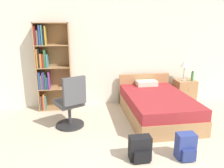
{
  "coord_description": "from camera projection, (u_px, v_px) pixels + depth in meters",
  "views": [
    {
      "loc": [
        -0.93,
        -2.18,
        1.98
      ],
      "look_at": [
        -0.26,
        1.98,
        0.84
      ],
      "focal_mm": 35.0,
      "sensor_mm": 36.0,
      "label": 1
    }
  ],
  "objects": [
    {
      "name": "wall_back",
      "position": [
        115.0,
        53.0,
        5.48
      ],
      "size": [
        9.0,
        0.06,
        2.6
      ],
      "color": "silver",
      "rests_on": "ground_plane"
    },
    {
      "name": "bookshelf",
      "position": [
        49.0,
        67.0,
        5.08
      ],
      "size": [
        0.78,
        0.31,
        2.04
      ],
      "color": "#AD7F51",
      "rests_on": "ground_plane"
    },
    {
      "name": "bed",
      "position": [
        156.0,
        105.0,
        4.83
      ],
      "size": [
        1.3,
        2.05,
        0.78
      ],
      "color": "#AD7F51",
      "rests_on": "ground_plane"
    },
    {
      "name": "office_chair",
      "position": [
        71.0,
        105.0,
        4.26
      ],
      "size": [
        0.66,
        0.71,
        1.07
      ],
      "color": "#232326",
      "rests_on": "ground_plane"
    },
    {
      "name": "nightstand",
      "position": [
        184.0,
        91.0,
        5.71
      ],
      "size": [
        0.5,
        0.46,
        0.61
      ],
      "color": "#AD7F51",
      "rests_on": "ground_plane"
    },
    {
      "name": "table_lamp",
      "position": [
        185.0,
        64.0,
        5.5
      ],
      "size": [
        0.22,
        0.22,
        0.52
      ],
      "color": "#B2B2B7",
      "rests_on": "nightstand"
    },
    {
      "name": "water_bottle",
      "position": [
        192.0,
        76.0,
        5.52
      ],
      "size": [
        0.07,
        0.07,
        0.25
      ],
      "color": "#3F8C4C",
      "rests_on": "nightstand"
    },
    {
      "name": "backpack_blue",
      "position": [
        186.0,
        147.0,
        3.32
      ],
      "size": [
        0.28,
        0.24,
        0.41
      ],
      "color": "navy",
      "rests_on": "ground_plane"
    },
    {
      "name": "backpack_black",
      "position": [
        140.0,
        149.0,
        3.29
      ],
      "size": [
        0.33,
        0.25,
        0.38
      ],
      "color": "black",
      "rests_on": "ground_plane"
    }
  ]
}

